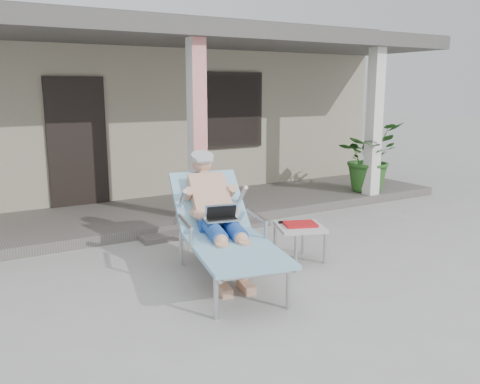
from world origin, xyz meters
TOP-DOWN VIEW (x-y plane):
  - ground at (0.00, 0.00)m, footprint 60.00×60.00m
  - house at (0.00, 6.50)m, footprint 10.40×5.40m
  - porch_deck at (0.00, 3.00)m, footprint 10.00×2.00m
  - porch_overhang at (0.00, 2.95)m, footprint 10.00×2.30m
  - porch_step at (0.00, 1.85)m, footprint 2.00×0.30m
  - lounger at (-0.63, 0.28)m, footprint 1.23×2.25m
  - side_table at (0.41, 0.19)m, footprint 0.69×0.69m
  - potted_palm at (3.69, 2.44)m, footprint 1.39×1.29m

SIDE VIEW (x-z plane):
  - ground at x=0.00m, z-range 0.00..0.00m
  - porch_step at x=0.00m, z-range 0.00..0.07m
  - porch_deck at x=0.00m, z-range 0.00..0.15m
  - side_table at x=0.41m, z-range 0.17..0.65m
  - potted_palm at x=3.69m, z-range 0.15..1.44m
  - lounger at x=-0.63m, z-range 0.16..1.58m
  - house at x=0.00m, z-range 0.02..3.32m
  - porch_overhang at x=0.00m, z-range 1.36..4.21m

